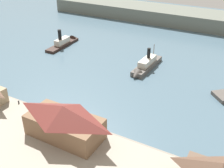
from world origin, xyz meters
name	(u,v)px	position (x,y,z in m)	size (l,w,h in m)	color
ground_plane	(86,118)	(0.00, 0.00, 0.00)	(320.00, 320.00, 0.00)	#476070
quay_promenade	(34,164)	(0.00, -22.00, 0.60)	(110.00, 36.00, 1.20)	#9E9384
seawall_edge	(79,123)	(0.00, -3.60, 0.50)	(110.00, 0.80, 1.00)	gray
ferry_shed_west_terminal	(64,121)	(0.64, -10.50, 6.00)	(20.48, 10.19, 9.46)	brown
mooring_post_center_east	(19,102)	(-22.16, -5.06, 1.65)	(0.44, 0.44, 0.90)	black
mooring_post_east	(37,110)	(-14.19, -5.39, 1.65)	(0.44, 0.44, 0.90)	black
mooring_post_center_west	(27,106)	(-18.28, -5.38, 1.65)	(0.44, 0.44, 0.90)	black
ferry_mid_harbor	(66,42)	(-43.54, 46.97, 1.39)	(5.54, 23.00, 10.18)	black
ferry_outer_harbor	(145,66)	(2.36, 39.43, 1.62)	(5.40, 22.60, 9.52)	#514C47
far_headland	(188,18)	(0.00, 110.00, 4.00)	(180.00, 24.00, 8.00)	#60665B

